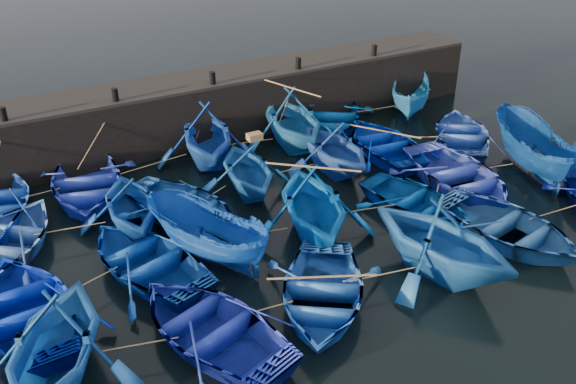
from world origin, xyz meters
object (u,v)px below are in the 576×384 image
boat_8 (182,206)px  wooden_crate (255,137)px  boat_13 (26,307)px  boat_20 (54,343)px

boat_8 → wooden_crate: wooden_crate is taller
boat_13 → boat_20: 2.72m
boat_13 → boat_8: bearing=-154.8°
boat_20 → wooden_crate: bearing=63.7°
boat_8 → boat_13: boat_13 is taller
boat_20 → boat_13: bearing=123.8°
boat_13 → boat_20: bearing=92.8°
boat_8 → boat_13: (-5.53, -3.13, 0.03)m
boat_20 → boat_8: bearing=74.4°
boat_13 → wooden_crate: wooden_crate is taller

